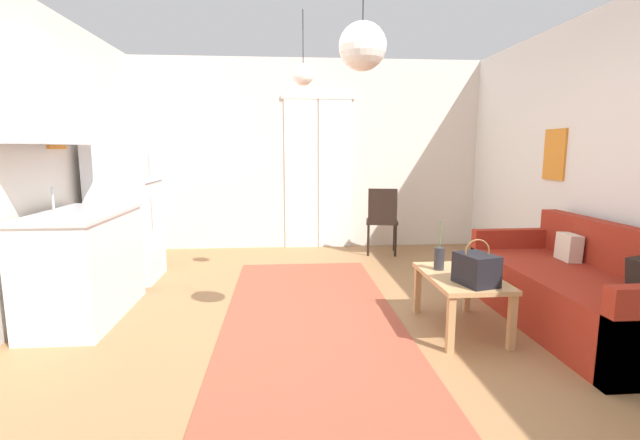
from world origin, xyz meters
The scene contains 12 objects.
ground_plane centered at (0.00, 0.00, -0.05)m, with size 5.50×7.31×0.10m, color #996D44.
wall_back centered at (0.00, 3.40, 1.33)m, with size 5.10×0.13×2.67m.
area_rug centered at (-0.15, 0.45, 0.01)m, with size 1.46×3.73×0.01m, color #9E4733.
couch centered at (1.99, 0.16, 0.28)m, with size 0.86×1.96×0.82m.
coffee_table centered at (1.00, 0.19, 0.38)m, with size 0.53×0.87×0.44m.
bamboo_vase centered at (0.88, 0.37, 0.54)m, with size 0.08×0.08×0.40m.
handbag centered at (1.01, -0.05, 0.56)m, with size 0.29×0.33×0.34m.
refrigerator centered at (-2.06, 1.84, 0.84)m, with size 0.64×0.65×1.68m.
kitchen_counter centered at (-2.09, 0.72, 0.75)m, with size 0.63×1.25×2.02m.
accent_chair centered at (0.95, 2.78, 0.51)m, with size 0.49×0.47×0.91m.
pendant_lamp_near centered at (0.12, -0.26, 2.04)m, with size 0.29×0.29×0.78m.
pendant_lamp_far centered at (-0.18, 1.21, 2.10)m, with size 0.20×0.20×0.67m.
Camera 1 is at (-0.37, -3.10, 1.42)m, focal length 25.20 mm.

